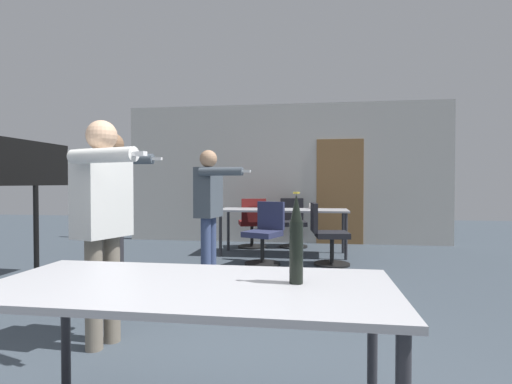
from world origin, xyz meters
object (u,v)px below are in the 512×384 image
object	(u,v)px
drink_cup	(311,206)
tv_screen	(36,193)
office_chair_far_right	(265,235)
person_left_plaid	(114,198)
office_chair_far_left	(293,224)
beer_bottle	(296,240)
person_near_casual	(210,202)
person_right_polo	(104,209)
office_chair_mid_tucked	(252,225)
office_chair_side_rolled	(327,236)

from	to	relation	value
drink_cup	tv_screen	bearing A→B (deg)	-142.71
office_chair_far_right	drink_cup	xyz separation A→B (m)	(0.67, 0.93, 0.38)
person_left_plaid	drink_cup	distance (m)	3.53
office_chair_far_left	tv_screen	bearing A→B (deg)	38.09
beer_bottle	tv_screen	bearing A→B (deg)	141.26
person_near_casual	person_right_polo	distance (m)	2.06
office_chair_mid_tucked	person_left_plaid	bearing A→B (deg)	-121.61
office_chair_side_rolled	office_chair_far_right	distance (m)	0.90
office_chair_mid_tucked	office_chair_far_right	xyz separation A→B (m)	(0.40, -1.38, -0.00)
office_chair_side_rolled	drink_cup	size ratio (longest dim) A/B	9.62
person_right_polo	office_chair_side_rolled	xyz separation A→B (m)	(1.70, 3.15, -0.59)
office_chair_far_left	office_chair_mid_tucked	world-z (taller)	office_chair_mid_tucked
tv_screen	drink_cup	distance (m)	4.07
person_near_casual	office_chair_mid_tucked	size ratio (longest dim) A/B	1.75
tv_screen	person_near_casual	size ratio (longest dim) A/B	1.06
office_chair_far_left	office_chair_far_right	size ratio (longest dim) A/B	0.99
person_near_casual	office_chair_mid_tucked	bearing A→B (deg)	-174.99
person_right_polo	beer_bottle	bearing A→B (deg)	74.33
person_right_polo	office_chair_side_rolled	bearing A→B (deg)	169.99
person_left_plaid	tv_screen	bearing A→B (deg)	-107.02
person_near_casual	person_right_polo	xyz separation A→B (m)	(-0.25, -2.05, 0.04)
office_chair_far_left	beer_bottle	distance (m)	5.78
office_chair_far_right	drink_cup	bearing A→B (deg)	-103.48
person_right_polo	office_chair_mid_tucked	size ratio (longest dim) A/B	1.81
office_chair_far_left	office_chair_far_right	xyz separation A→B (m)	(-0.33, -1.66, 0.01)
office_chair_far_right	beer_bottle	size ratio (longest dim) A/B	2.28
person_left_plaid	office_chair_side_rolled	xyz separation A→B (m)	(2.23, 2.00, -0.62)
person_right_polo	office_chair_side_rolled	size ratio (longest dim) A/B	1.82
person_left_plaid	drink_cup	bearing A→B (deg)	148.16
person_right_polo	person_left_plaid	size ratio (longest dim) A/B	0.97
tv_screen	drink_cup	bearing A→B (deg)	-52.71
person_near_casual	beer_bottle	distance (m)	3.25
office_chair_mid_tucked	office_chair_side_rolled	bearing A→B (deg)	-62.10
person_left_plaid	office_chair_side_rolled	world-z (taller)	person_left_plaid
person_left_plaid	office_chair_far_right	distance (m)	2.45
tv_screen	office_chair_mid_tucked	world-z (taller)	tv_screen
person_near_casual	beer_bottle	size ratio (longest dim) A/B	4.01
tv_screen	office_chair_far_left	bearing A→B (deg)	-42.18
office_chair_side_rolled	office_chair_far_right	size ratio (longest dim) A/B	0.99
beer_bottle	office_chair_far_left	bearing A→B (deg)	93.12
person_left_plaid	office_chair_far_left	distance (m)	4.03
tv_screen	office_chair_far_left	world-z (taller)	tv_screen
person_left_plaid	drink_cup	xyz separation A→B (m)	(2.00, 2.90, -0.24)
person_right_polo	person_left_plaid	distance (m)	1.26
person_near_casual	office_chair_far_right	bearing A→B (deg)	161.20
person_right_polo	office_chair_side_rolled	distance (m)	3.63
drink_cup	person_right_polo	bearing A→B (deg)	-110.01
office_chair_side_rolled	beer_bottle	bearing A→B (deg)	-10.15
person_right_polo	drink_cup	bearing A→B (deg)	178.37
tv_screen	office_chair_side_rolled	bearing A→B (deg)	-65.73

